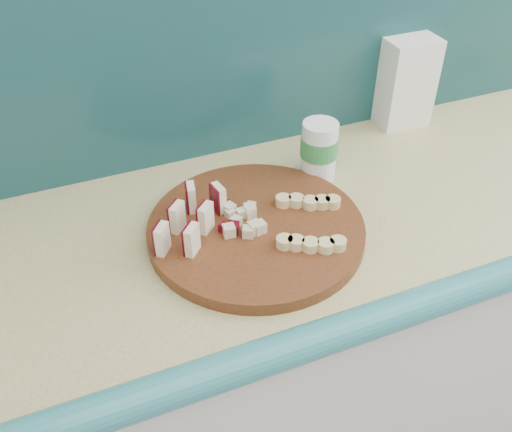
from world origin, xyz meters
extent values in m
cube|color=silver|center=(0.10, 1.50, 0.44)|extent=(2.20, 0.60, 0.88)
cube|color=tan|center=(0.10, 1.50, 0.90)|extent=(2.20, 0.60, 0.03)
cube|color=teal|center=(0.10, 1.79, 1.16)|extent=(2.20, 0.02, 0.50)
cylinder|color=#4D2010|center=(-0.42, 1.47, 0.92)|extent=(0.55, 0.55, 0.03)
cube|color=#FEEDCB|center=(-0.61, 1.46, 0.96)|extent=(0.03, 0.04, 0.06)
cube|color=#4F0511|center=(-0.61, 1.47, 0.96)|extent=(0.02, 0.03, 0.06)
cube|color=#FEEDCB|center=(-0.56, 1.51, 0.96)|extent=(0.03, 0.04, 0.06)
cube|color=#4F0511|center=(-0.57, 1.52, 0.96)|extent=(0.02, 0.03, 0.06)
cube|color=#FEEDCB|center=(-0.52, 1.56, 0.96)|extent=(0.03, 0.04, 0.06)
cube|color=#4F0511|center=(-0.53, 1.57, 0.96)|extent=(0.02, 0.03, 0.06)
cube|color=#FEEDCB|center=(-0.56, 1.44, 0.96)|extent=(0.03, 0.04, 0.06)
cube|color=#4F0511|center=(-0.57, 1.45, 0.96)|extent=(0.02, 0.03, 0.06)
cube|color=#FEEDCB|center=(-0.52, 1.49, 0.96)|extent=(0.03, 0.04, 0.06)
cube|color=#4F0511|center=(-0.52, 1.50, 0.96)|extent=(0.02, 0.03, 0.06)
cube|color=#FEEDCB|center=(-0.47, 1.54, 0.96)|extent=(0.03, 0.04, 0.06)
cube|color=#4F0511|center=(-0.48, 1.54, 0.96)|extent=(0.02, 0.03, 0.06)
cube|color=#F2E9C2|center=(-0.44, 1.48, 0.95)|extent=(0.02, 0.02, 0.02)
cube|color=#F2E9C2|center=(-0.43, 1.48, 0.95)|extent=(0.02, 0.02, 0.02)
cube|color=#4F0511|center=(-0.42, 1.49, 0.95)|extent=(0.02, 0.02, 0.02)
cube|color=#F2E9C2|center=(-0.44, 1.49, 0.95)|extent=(0.02, 0.02, 0.02)
cube|color=#F2E9C2|center=(-0.44, 1.50, 0.95)|extent=(0.02, 0.02, 0.02)
cube|color=#F2E9C2|center=(-0.45, 1.51, 0.95)|extent=(0.02, 0.02, 0.02)
cube|color=#F2E9C2|center=(-0.45, 1.49, 0.95)|extent=(0.02, 0.02, 0.02)
cube|color=#F2E9C2|center=(-0.46, 1.49, 0.95)|extent=(0.02, 0.02, 0.02)
cube|color=#4F0511|center=(-0.48, 1.49, 0.95)|extent=(0.02, 0.02, 0.02)
cube|color=#F2E9C2|center=(-0.46, 1.48, 0.95)|extent=(0.02, 0.02, 0.02)
cube|color=#F2E9C2|center=(-0.47, 1.47, 0.95)|extent=(0.02, 0.02, 0.02)
cube|color=#F2E9C2|center=(-0.45, 1.47, 0.95)|extent=(0.02, 0.02, 0.02)
cube|color=#F2E9C2|center=(-0.45, 1.47, 0.95)|extent=(0.02, 0.02, 0.02)
cube|color=#F2E9C2|center=(-0.44, 1.46, 0.95)|extent=(0.02, 0.02, 0.02)
cube|color=#4F0511|center=(-0.44, 1.47, 0.95)|extent=(0.02, 0.02, 0.02)
cylinder|color=beige|center=(-0.40, 1.39, 0.95)|extent=(0.03, 0.03, 0.02)
cylinder|color=beige|center=(-0.38, 1.38, 0.95)|extent=(0.03, 0.03, 0.02)
cylinder|color=beige|center=(-0.36, 1.37, 0.95)|extent=(0.03, 0.03, 0.02)
cylinder|color=beige|center=(-0.34, 1.36, 0.95)|extent=(0.03, 0.03, 0.02)
cylinder|color=beige|center=(-0.31, 1.35, 0.95)|extent=(0.03, 0.03, 0.02)
cylinder|color=beige|center=(-0.35, 1.51, 0.95)|extent=(0.03, 0.03, 0.02)
cylinder|color=beige|center=(-0.33, 1.50, 0.95)|extent=(0.03, 0.03, 0.02)
cylinder|color=beige|center=(-0.31, 1.49, 0.95)|extent=(0.03, 0.03, 0.02)
cylinder|color=beige|center=(-0.28, 1.47, 0.95)|extent=(0.03, 0.03, 0.02)
cylinder|color=beige|center=(-0.26, 1.46, 0.95)|extent=(0.03, 0.03, 0.02)
cube|color=white|center=(0.08, 1.74, 1.02)|extent=(0.13, 0.09, 0.21)
cylinder|color=white|center=(-0.23, 1.60, 0.97)|extent=(0.08, 0.08, 0.13)
cylinder|color=green|center=(-0.23, 1.60, 0.99)|extent=(0.08, 0.08, 0.04)
camera|label=1|loc=(-0.74, 0.70, 1.62)|focal=40.00mm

